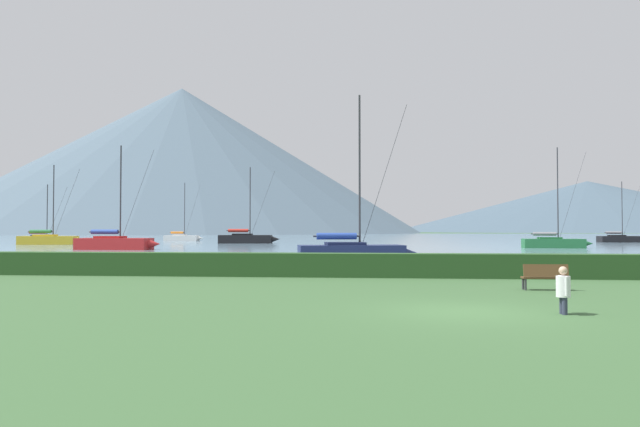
{
  "coord_description": "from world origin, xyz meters",
  "views": [
    {
      "loc": [
        -2.35,
        -15.85,
        2.24
      ],
      "look_at": [
        -9.73,
        63.08,
        4.33
      ],
      "focal_mm": 32.37,
      "sensor_mm": 36.0,
      "label": 1
    }
  ],
  "objects_px": {
    "sailboat_slip_9": "(44,239)",
    "sailboat_slip_11": "(620,238)",
    "sailboat_slip_1": "(353,251)",
    "person_seated_viewer": "(563,288)",
    "sailboat_slip_6": "(49,239)",
    "sailboat_slip_3": "(246,238)",
    "sailboat_slip_7": "(115,243)",
    "sailboat_slip_10": "(182,237)",
    "park_bench_near_path": "(545,276)",
    "sailboat_slip_5": "(554,242)"
  },
  "relations": [
    {
      "from": "sailboat_slip_9",
      "to": "sailboat_slip_11",
      "type": "height_order",
      "value": "sailboat_slip_11"
    },
    {
      "from": "sailboat_slip_9",
      "to": "sailboat_slip_1",
      "type": "bearing_deg",
      "value": -44.94
    },
    {
      "from": "sailboat_slip_1",
      "to": "person_seated_viewer",
      "type": "distance_m",
      "value": 24.54
    },
    {
      "from": "sailboat_slip_6",
      "to": "sailboat_slip_11",
      "type": "height_order",
      "value": "sailboat_slip_6"
    },
    {
      "from": "sailboat_slip_3",
      "to": "sailboat_slip_7",
      "type": "xyz_separation_m",
      "value": [
        -8.09,
        -27.6,
        -0.02
      ]
    },
    {
      "from": "sailboat_slip_6",
      "to": "sailboat_slip_3",
      "type": "bearing_deg",
      "value": 12.07
    },
    {
      "from": "sailboat_slip_3",
      "to": "sailboat_slip_10",
      "type": "xyz_separation_m",
      "value": [
        -15.98,
        17.21,
        -0.16
      ]
    },
    {
      "from": "sailboat_slip_11",
      "to": "park_bench_near_path",
      "type": "height_order",
      "value": "sailboat_slip_11"
    },
    {
      "from": "sailboat_slip_11",
      "to": "park_bench_near_path",
      "type": "bearing_deg",
      "value": -118.19
    },
    {
      "from": "sailboat_slip_1",
      "to": "sailboat_slip_9",
      "type": "distance_m",
      "value": 68.94
    },
    {
      "from": "sailboat_slip_10",
      "to": "person_seated_viewer",
      "type": "height_order",
      "value": "sailboat_slip_10"
    },
    {
      "from": "park_bench_near_path",
      "to": "person_seated_viewer",
      "type": "relative_size",
      "value": 1.28
    },
    {
      "from": "sailboat_slip_11",
      "to": "person_seated_viewer",
      "type": "height_order",
      "value": "sailboat_slip_11"
    },
    {
      "from": "sailboat_slip_5",
      "to": "sailboat_slip_7",
      "type": "distance_m",
      "value": 49.44
    },
    {
      "from": "sailboat_slip_9",
      "to": "park_bench_near_path",
      "type": "height_order",
      "value": "sailboat_slip_9"
    },
    {
      "from": "sailboat_slip_5",
      "to": "sailboat_slip_1",
      "type": "bearing_deg",
      "value": -123.49
    },
    {
      "from": "sailboat_slip_7",
      "to": "park_bench_near_path",
      "type": "height_order",
      "value": "sailboat_slip_7"
    },
    {
      "from": "sailboat_slip_1",
      "to": "sailboat_slip_3",
      "type": "relative_size",
      "value": 0.98
    },
    {
      "from": "park_bench_near_path",
      "to": "person_seated_viewer",
      "type": "bearing_deg",
      "value": -102.87
    },
    {
      "from": "sailboat_slip_3",
      "to": "sailboat_slip_7",
      "type": "bearing_deg",
      "value": -111.41
    },
    {
      "from": "sailboat_slip_3",
      "to": "sailboat_slip_5",
      "type": "distance_m",
      "value": 44.11
    },
    {
      "from": "sailboat_slip_6",
      "to": "person_seated_viewer",
      "type": "distance_m",
      "value": 79.91
    },
    {
      "from": "sailboat_slip_11",
      "to": "park_bench_near_path",
      "type": "xyz_separation_m",
      "value": [
        -34.2,
        -77.56,
        -0.1
      ]
    },
    {
      "from": "sailboat_slip_7",
      "to": "sailboat_slip_10",
      "type": "distance_m",
      "value": 45.5
    },
    {
      "from": "sailboat_slip_1",
      "to": "park_bench_near_path",
      "type": "distance_m",
      "value": 19.26
    },
    {
      "from": "sailboat_slip_1",
      "to": "sailboat_slip_5",
      "type": "height_order",
      "value": "sailboat_slip_5"
    },
    {
      "from": "sailboat_slip_7",
      "to": "sailboat_slip_9",
      "type": "bearing_deg",
      "value": 133.57
    },
    {
      "from": "sailboat_slip_9",
      "to": "sailboat_slip_6",
      "type": "bearing_deg",
      "value": -57.39
    },
    {
      "from": "sailboat_slip_7",
      "to": "sailboat_slip_11",
      "type": "bearing_deg",
      "value": 31.99
    },
    {
      "from": "sailboat_slip_11",
      "to": "person_seated_viewer",
      "type": "distance_m",
      "value": 90.79
    },
    {
      "from": "sailboat_slip_1",
      "to": "sailboat_slip_9",
      "type": "relative_size",
      "value": 1.24
    },
    {
      "from": "sailboat_slip_6",
      "to": "sailboat_slip_9",
      "type": "bearing_deg",
      "value": 116.52
    },
    {
      "from": "sailboat_slip_7",
      "to": "sailboat_slip_10",
      "type": "xyz_separation_m",
      "value": [
        -7.89,
        44.81,
        -0.13
      ]
    },
    {
      "from": "sailboat_slip_6",
      "to": "person_seated_viewer",
      "type": "xyz_separation_m",
      "value": [
        50.61,
        -61.84,
        -0.05
      ]
    },
    {
      "from": "sailboat_slip_10",
      "to": "sailboat_slip_11",
      "type": "xyz_separation_m",
      "value": [
        75.87,
        -5.02,
        0.02
      ]
    },
    {
      "from": "sailboat_slip_5",
      "to": "sailboat_slip_6",
      "type": "distance_m",
      "value": 67.06
    },
    {
      "from": "sailboat_slip_3",
      "to": "sailboat_slip_6",
      "type": "bearing_deg",
      "value": -165.04
    },
    {
      "from": "sailboat_slip_3",
      "to": "sailboat_slip_6",
      "type": "xyz_separation_m",
      "value": [
        -26.18,
        -9.55,
        -0.03
      ]
    },
    {
      "from": "sailboat_slip_3",
      "to": "sailboat_slip_11",
      "type": "xyz_separation_m",
      "value": [
        59.89,
        12.19,
        -0.14
      ]
    },
    {
      "from": "sailboat_slip_3",
      "to": "sailboat_slip_10",
      "type": "bearing_deg",
      "value": 127.8
    },
    {
      "from": "sailboat_slip_10",
      "to": "person_seated_viewer",
      "type": "xyz_separation_m",
      "value": [
        40.41,
        -88.6,
        0.07
      ]
    },
    {
      "from": "person_seated_viewer",
      "to": "sailboat_slip_3",
      "type": "bearing_deg",
      "value": 107.32
    },
    {
      "from": "sailboat_slip_3",
      "to": "sailboat_slip_9",
      "type": "bearing_deg",
      "value": 176.02
    },
    {
      "from": "sailboat_slip_6",
      "to": "sailboat_slip_11",
      "type": "bearing_deg",
      "value": 6.2
    },
    {
      "from": "sailboat_slip_9",
      "to": "sailboat_slip_11",
      "type": "xyz_separation_m",
      "value": [
        92.2,
        12.81,
        -0.02
      ]
    },
    {
      "from": "sailboat_slip_7",
      "to": "sailboat_slip_11",
      "type": "height_order",
      "value": "sailboat_slip_7"
    },
    {
      "from": "sailboat_slip_7",
      "to": "sailboat_slip_6",
      "type": "bearing_deg",
      "value": 136.71
    },
    {
      "from": "sailboat_slip_6",
      "to": "sailboat_slip_5",
      "type": "bearing_deg",
      "value": -15.01
    },
    {
      "from": "sailboat_slip_3",
      "to": "sailboat_slip_11",
      "type": "bearing_deg",
      "value": 6.42
    },
    {
      "from": "sailboat_slip_11",
      "to": "sailboat_slip_7",
      "type": "bearing_deg",
      "value": -154.05
    }
  ]
}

